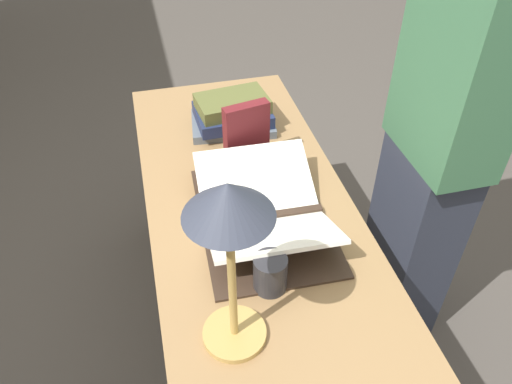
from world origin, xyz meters
name	(u,v)px	position (x,y,z in m)	size (l,w,h in m)	color
ground_plane	(251,336)	(0.00, 0.00, 0.00)	(12.00, 12.00, 0.00)	#47423D
reading_desk	(249,225)	(0.00, 0.00, 0.63)	(1.51, 0.61, 0.73)	#937047
open_book	(264,212)	(-0.09, -0.02, 0.76)	(0.54, 0.38, 0.11)	#38281E
book_stack_tall	(233,114)	(0.41, -0.04, 0.79)	(0.23, 0.32, 0.12)	slate
book_standing_upright	(246,135)	(0.19, -0.04, 0.84)	(0.07, 0.15, 0.22)	maroon
reading_lamp	(229,224)	(-0.45, 0.14, 1.09)	(0.18, 0.18, 0.46)	tan
coffee_mug	(270,273)	(-0.33, 0.02, 0.78)	(0.12, 0.09, 0.10)	#28282D
person_reader	(437,147)	(-0.02, -0.60, 0.84)	(0.36, 0.21, 1.71)	#2D3342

